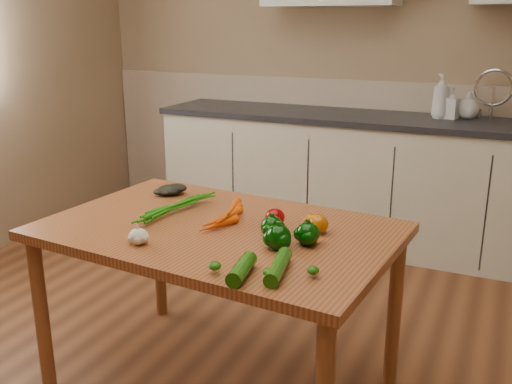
{
  "coord_description": "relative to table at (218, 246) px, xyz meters",
  "views": [
    {
      "loc": [
        1.13,
        -1.58,
        1.51
      ],
      "look_at": [
        0.17,
        0.52,
        0.81
      ],
      "focal_mm": 40.0,
      "sensor_mm": 36.0,
      "label": 1
    }
  ],
  "objects": [
    {
      "name": "counter_run",
      "position": [
        0.1,
        1.92,
        -0.19
      ],
      "size": [
        2.84,
        0.64,
        1.14
      ],
      "color": "beige",
      "rests_on": "ground"
    },
    {
      "name": "tomato_c",
      "position": [
        0.38,
        0.1,
        0.12
      ],
      "size": [
        0.08,
        0.08,
        0.07
      ],
      "primitive_type": "ellipsoid",
      "color": "#B85304",
      "rests_on": "table"
    },
    {
      "name": "soap_bottle_a",
      "position": [
        0.56,
        1.99,
        0.39
      ],
      "size": [
        0.15,
        0.15,
        0.28
      ],
      "primitive_type": "imported",
      "rotation": [
        0.0,
        0.0,
        3.77
      ],
      "color": "silver",
      "rests_on": "counter_run"
    },
    {
      "name": "garlic_bulb",
      "position": [
        -0.18,
        -0.28,
        0.11
      ],
      "size": [
        0.07,
        0.07,
        0.06
      ],
      "primitive_type": "ellipsoid",
      "color": "white",
      "rests_on": "table"
    },
    {
      "name": "zucchini_a",
      "position": [
        0.38,
        -0.31,
        0.11
      ],
      "size": [
        0.09,
        0.23,
        0.05
      ],
      "primitive_type": "cylinder",
      "rotation": [
        1.57,
        0.0,
        0.18
      ],
      "color": "#154B08",
      "rests_on": "table"
    },
    {
      "name": "room",
      "position": [
        -0.12,
        -0.1,
        0.6
      ],
      "size": [
        4.04,
        5.04,
        2.64
      ],
      "color": "brown",
      "rests_on": "ground"
    },
    {
      "name": "pepper_c",
      "position": [
        0.31,
        -0.12,
        0.13
      ],
      "size": [
        0.09,
        0.09,
        0.09
      ],
      "primitive_type": "sphere",
      "color": "#033202",
      "rests_on": "table"
    },
    {
      "name": "pepper_b",
      "position": [
        0.38,
        -0.03,
        0.12
      ],
      "size": [
        0.08,
        0.08,
        0.08
      ],
      "primitive_type": "sphere",
      "color": "#033202",
      "rests_on": "table"
    },
    {
      "name": "zucchini_b",
      "position": [
        0.29,
        -0.37,
        0.11
      ],
      "size": [
        0.08,
        0.19,
        0.05
      ],
      "primitive_type": "cylinder",
      "rotation": [
        1.57,
        0.0,
        0.16
      ],
      "color": "#154B08",
      "rests_on": "table"
    },
    {
      "name": "table",
      "position": [
        0.0,
        0.0,
        0.0
      ],
      "size": [
        1.43,
        0.99,
        0.73
      ],
      "rotation": [
        0.0,
        0.0,
        -0.08
      ],
      "color": "#9F552E",
      "rests_on": "ground"
    },
    {
      "name": "pepper_a",
      "position": [
        0.24,
        -0.02,
        0.12
      ],
      "size": [
        0.08,
        0.08,
        0.08
      ],
      "primitive_type": "sphere",
      "color": "#033202",
      "rests_on": "table"
    },
    {
      "name": "tomato_a",
      "position": [
        0.2,
        0.1,
        0.12
      ],
      "size": [
        0.08,
        0.08,
        0.07
      ],
      "primitive_type": "ellipsoid",
      "color": "#940206",
      "rests_on": "table"
    },
    {
      "name": "soap_bottle_c",
      "position": [
        0.73,
        2.04,
        0.34
      ],
      "size": [
        0.19,
        0.19,
        0.17
      ],
      "primitive_type": "imported",
      "rotation": [
        0.0,
        0.0,
        0.8
      ],
      "color": "silver",
      "rests_on": "counter_run"
    },
    {
      "name": "carrot_bunch",
      "position": [
        -0.07,
        0.06,
        0.11
      ],
      "size": [
        0.27,
        0.21,
        0.07
      ],
      "primitive_type": null,
      "rotation": [
        0.0,
        0.0,
        -0.08
      ],
      "color": "#EB4E05",
      "rests_on": "table"
    },
    {
      "name": "tomato_b",
      "position": [
        0.34,
        0.13,
        0.11
      ],
      "size": [
        0.07,
        0.07,
        0.06
      ],
      "primitive_type": "ellipsoid",
      "color": "#B85304",
      "rests_on": "table"
    },
    {
      "name": "soap_bottle_b",
      "position": [
        0.63,
        1.99,
        0.35
      ],
      "size": [
        0.11,
        0.11,
        0.2
      ],
      "primitive_type": "imported",
      "rotation": [
        0.0,
        0.0,
        2.92
      ],
      "color": "silver",
      "rests_on": "counter_run"
    },
    {
      "name": "leafy_greens",
      "position": [
        -0.41,
        0.28,
        0.13
      ],
      "size": [
        0.19,
        0.17,
        0.1
      ],
      "primitive_type": null,
      "color": "black",
      "rests_on": "table"
    }
  ]
}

